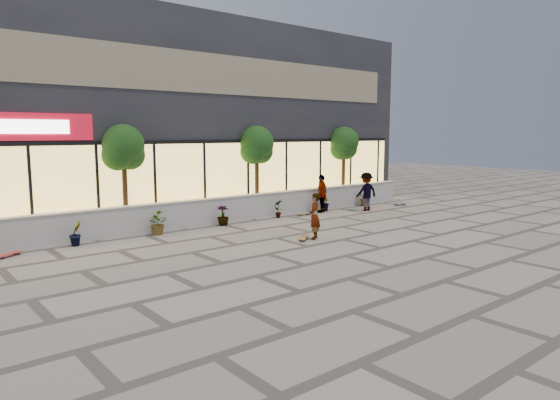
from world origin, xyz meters
TOP-DOWN VIEW (x-y plane):
  - ground at (0.00, 0.00)m, footprint 80.00×80.00m
  - planter_wall at (0.00, 7.00)m, footprint 22.00×0.42m
  - retail_building at (-0.00, 12.49)m, footprint 24.00×9.17m
  - shrub_b at (-5.70, 6.45)m, footprint 0.57×0.57m
  - shrub_c at (-2.90, 6.45)m, footprint 0.68×0.77m
  - shrub_d at (-0.10, 6.45)m, footprint 0.64×0.64m
  - shrub_e at (2.70, 6.45)m, footprint 0.46×0.35m
  - shrub_f at (5.50, 6.45)m, footprint 0.55×0.57m
  - shrub_g at (8.30, 6.45)m, footprint 0.77×0.84m
  - tree_midwest at (-3.50, 7.70)m, footprint 1.60×1.50m
  - tree_mideast at (2.50, 7.70)m, footprint 1.60×1.50m
  - tree_east at (8.00, 7.70)m, footprint 1.60×1.50m
  - skater_center at (0.92, 2.32)m, footprint 0.69×0.65m
  - skater_right_near at (5.12, 6.30)m, footprint 1.10×0.80m
  - skater_right_far at (7.13, 5.41)m, footprint 1.25×0.85m
  - skateboard_center at (0.55, 2.45)m, footprint 0.79×0.66m
  - skateboard_left at (-7.69, 6.20)m, footprint 0.83×0.60m
  - skateboard_right_near at (3.94, 6.20)m, footprint 0.81×0.23m
  - skateboard_right_far at (9.80, 5.48)m, footprint 0.83×0.31m

SIDE VIEW (x-z plane):
  - ground at x=0.00m, z-range 0.00..0.00m
  - skateboard_right_near at x=3.94m, z-range 0.03..0.13m
  - skateboard_right_far at x=9.80m, z-range 0.03..0.13m
  - skateboard_center at x=0.55m, z-range 0.03..0.13m
  - skateboard_left at x=-7.69m, z-range 0.03..0.13m
  - shrub_b at x=-5.70m, z-range 0.00..0.81m
  - shrub_c at x=-2.90m, z-range 0.00..0.81m
  - shrub_d at x=-0.10m, z-range 0.00..0.81m
  - shrub_e at x=2.70m, z-range 0.00..0.81m
  - shrub_f at x=5.50m, z-range 0.00..0.81m
  - shrub_g at x=8.30m, z-range 0.00..0.81m
  - planter_wall at x=0.00m, z-range 0.00..1.04m
  - skater_center at x=0.92m, z-range 0.00..1.58m
  - skater_right_near at x=5.12m, z-range 0.00..1.73m
  - skater_right_far at x=7.13m, z-range 0.00..1.79m
  - tree_midwest at x=-3.50m, z-range 1.03..4.94m
  - tree_mideast at x=2.50m, z-range 1.03..4.94m
  - tree_east at x=8.00m, z-range 1.03..4.94m
  - retail_building at x=0.00m, z-range 0.00..8.50m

